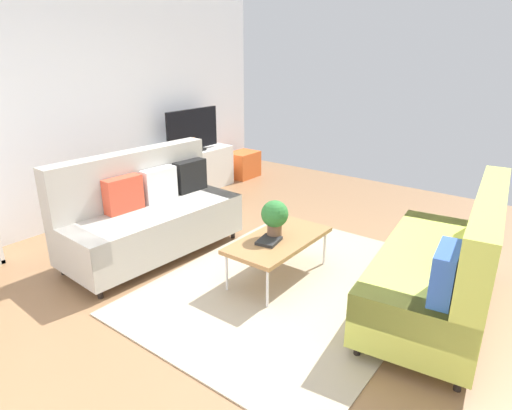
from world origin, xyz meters
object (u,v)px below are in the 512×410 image
object	(u,v)px
tv_console	(194,171)
bottle_2	(193,145)
bottle_0	(183,147)
storage_trunk	(243,164)
vase_1	(170,151)
tv	(193,131)
couch_beige	(149,214)
couch_green	(443,267)
bottle_1	(188,148)
coffee_table	(279,241)
table_book_0	(269,241)
vase_0	(161,154)
potted_plant	(275,216)

from	to	relation	value
tv_console	bottle_2	xyz separation A→B (m)	(-0.02, -0.04, 0.43)
bottle_0	bottle_2	size ratio (longest dim) A/B	1.05
storage_trunk	vase_1	xyz separation A→B (m)	(-1.51, 0.15, 0.50)
tv	bottle_0	bearing A→B (deg)	-175.19
couch_beige	couch_green	bearing A→B (deg)	106.59
couch_beige	tv_console	world-z (taller)	couch_beige
tv	bottle_1	distance (m)	0.27
vase_1	coffee_table	bearing A→B (deg)	-111.54
storage_trunk	tv	bearing A→B (deg)	175.84
tv	bottle_1	size ratio (longest dim) A/B	6.86
storage_trunk	table_book_0	distance (m)	3.67
coffee_table	bottle_1	size ratio (longest dim) A/B	7.55
tv_console	bottle_2	distance (m)	0.43
vase_1	storage_trunk	bearing A→B (deg)	-5.67
storage_trunk	vase_0	xyz separation A→B (m)	(-1.68, 0.15, 0.48)
bottle_0	coffee_table	bearing A→B (deg)	-115.45
coffee_table	potted_plant	size ratio (longest dim) A/B	2.99
vase_1	bottle_1	distance (m)	0.29
tv_console	vase_0	distance (m)	0.70
storage_trunk	vase_0	distance (m)	1.75
vase_0	table_book_0	bearing A→B (deg)	-110.95
tv_console	table_book_0	xyz separation A→B (m)	(-1.59, -2.58, 0.12)
couch_beige	potted_plant	world-z (taller)	couch_beige
potted_plant	bottle_1	world-z (taller)	potted_plant
couch_beige	bottle_0	distance (m)	1.99
storage_trunk	potted_plant	size ratio (longest dim) A/B	1.42
coffee_table	tv_console	xyz separation A→B (m)	(1.46, 2.61, -0.07)
couch_green	table_book_0	xyz separation A→B (m)	(-0.43, 1.44, -0.01)
tv_console	vase_1	bearing A→B (deg)	173.06
storage_trunk	potted_plant	xyz separation A→B (m)	(-2.56, -2.46, 0.42)
coffee_table	bottle_0	xyz separation A→B (m)	(1.22, 2.57, 0.37)
bottle_0	vase_1	bearing A→B (deg)	152.49
coffee_table	table_book_0	distance (m)	0.14
tv	bottle_0	xyz separation A→B (m)	(-0.24, -0.02, -0.19)
couch_green	storage_trunk	distance (m)	4.54
storage_trunk	table_book_0	size ratio (longest dim) A/B	2.17
vase_1	tv_console	bearing A→B (deg)	-6.94
tv	bottle_0	distance (m)	0.31
tv_console	storage_trunk	distance (m)	1.11
vase_1	bottle_0	distance (m)	0.20
couch_beige	vase_1	bearing A→B (deg)	-136.09
coffee_table	tv	distance (m)	3.02
vase_0	bottle_0	distance (m)	0.36
bottle_0	bottle_2	distance (m)	0.22
couch_green	bottle_2	distance (m)	4.16
tv	vase_1	world-z (taller)	tv
coffee_table	bottle_2	xyz separation A→B (m)	(1.44, 2.57, 0.36)
coffee_table	tv	size ratio (longest dim) A/B	1.10
vase_1	bottle_1	xyz separation A→B (m)	(0.28, -0.09, -0.00)
bottle_2	couch_beige	bearing A→B (deg)	-147.87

